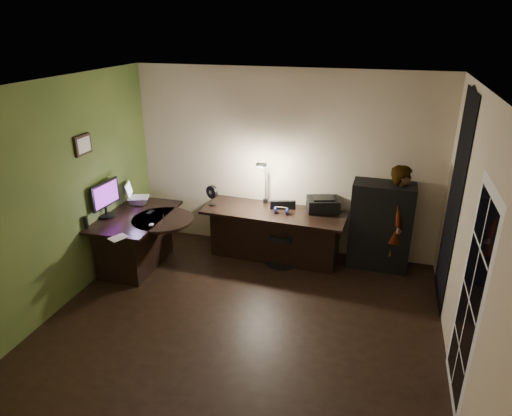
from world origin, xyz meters
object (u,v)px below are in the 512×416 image
(cabinet, at_px, (380,226))
(monitor, at_px, (105,204))
(person, at_px, (399,219))
(desk_left, at_px, (138,241))
(desk_right, at_px, (274,235))
(office_chair, at_px, (283,235))

(cabinet, relative_size, monitor, 2.33)
(person, bearing_deg, desk_left, 117.61)
(cabinet, bearing_deg, person, -1.70)
(cabinet, height_order, monitor, cabinet)
(desk_left, xyz_separation_m, desk_right, (1.80, 0.72, -0.01))
(desk_left, distance_m, cabinet, 3.42)
(desk_left, xyz_separation_m, person, (3.52, 0.93, 0.37))
(person, bearing_deg, cabinet, 100.01)
(monitor, bearing_deg, person, 20.13)
(cabinet, xyz_separation_m, monitor, (-3.62, -1.10, 0.35))
(monitor, xyz_separation_m, person, (3.86, 1.09, -0.22))
(desk_right, height_order, office_chair, office_chair)
(desk_right, bearing_deg, cabinet, 11.38)
(desk_right, bearing_deg, desk_left, -155.56)
(cabinet, bearing_deg, desk_right, -170.28)
(desk_right, height_order, cabinet, cabinet)
(cabinet, bearing_deg, monitor, -162.05)
(office_chair, relative_size, person, 0.58)
(office_chair, bearing_deg, monitor, -176.65)
(desk_left, height_order, person, person)
(desk_left, distance_m, monitor, 0.70)
(desk_right, relative_size, monitor, 3.80)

